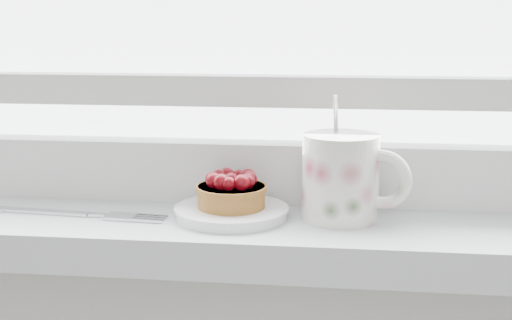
% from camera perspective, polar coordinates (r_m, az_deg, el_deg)
% --- Properties ---
extents(saucer, '(0.12, 0.12, 0.01)m').
position_cam_1_polar(saucer, '(0.77, -1.97, -4.20)').
color(saucer, white).
rests_on(saucer, windowsill).
extents(raspberry_tart, '(0.08, 0.08, 0.04)m').
position_cam_1_polar(raspberry_tart, '(0.77, -1.97, -2.47)').
color(raspberry_tart, brown).
rests_on(raspberry_tart, saucer).
extents(floral_mug, '(0.13, 0.10, 0.13)m').
position_cam_1_polar(floral_mug, '(0.76, 7.01, -1.25)').
color(floral_mug, silver).
rests_on(floral_mug, windowsill).
extents(fork, '(0.21, 0.04, 0.00)m').
position_cam_1_polar(fork, '(0.81, -14.37, -4.16)').
color(fork, silver).
rests_on(fork, windowsill).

